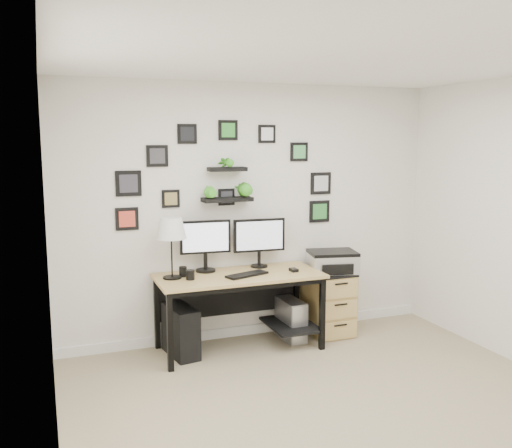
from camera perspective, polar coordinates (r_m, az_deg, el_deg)
name	(u,v)px	position (r m, az deg, el deg)	size (l,w,h in m)	color
room	(253,329)	(6.13, -0.30, -10.46)	(4.00, 4.00, 4.00)	tan
desk	(241,286)	(5.60, -1.47, -6.17)	(1.60, 0.70, 0.75)	tan
monitor_left	(205,242)	(5.59, -5.08, -1.79)	(0.50, 0.21, 0.51)	black
monitor_right	(259,239)	(5.76, 0.33, -1.47)	(0.54, 0.18, 0.50)	black
keyboard	(247,275)	(5.46, -0.91, -5.09)	(0.43, 0.14, 0.02)	black
mouse	(294,270)	(5.65, 3.79, -4.60)	(0.06, 0.10, 0.03)	black
table_lamp	(171,230)	(5.33, -8.48, -0.58)	(0.28, 0.28, 0.58)	black
mug	(190,275)	(5.34, -6.58, -5.07)	(0.08, 0.08, 0.09)	black
pen_cup	(183,272)	(5.47, -7.32, -4.75)	(0.07, 0.07, 0.10)	black
pc_tower_black	(181,331)	(5.55, -7.53, -10.58)	(0.21, 0.48, 0.48)	black
pc_tower_grey	(291,320)	(5.94, 3.52, -9.52)	(0.20, 0.42, 0.41)	gray
file_cabinet	(329,302)	(6.11, 7.27, -7.79)	(0.43, 0.53, 0.67)	tan
printer	(332,261)	(5.99, 7.66, -3.74)	(0.55, 0.47, 0.22)	silver
wall_decor	(227,179)	(5.66, -2.88, 4.55)	(2.27, 0.18, 1.07)	black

